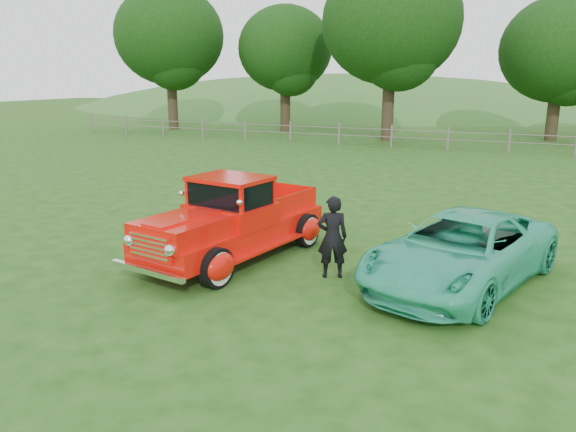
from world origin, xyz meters
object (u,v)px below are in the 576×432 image
at_px(tree_near_east, 560,50).
at_px(tree_near_west, 392,21).
at_px(red_pickup, 233,222).
at_px(tree_far_west, 169,36).
at_px(tree_mid_west, 285,49).
at_px(man, 332,237).
at_px(teal_sedan, 461,251).

bearing_deg(tree_near_east, tree_near_west, -156.04).
bearing_deg(tree_near_east, red_pickup, -103.37).
xyz_separation_m(tree_far_west, tree_near_west, (16.00, -1.00, 0.31)).
height_order(tree_mid_west, man, tree_mid_west).
height_order(red_pickup, teal_sedan, red_pickup).
distance_m(tree_far_west, tree_near_east, 25.21).
bearing_deg(red_pickup, tree_near_west, 106.50).
bearing_deg(tree_near_west, tree_near_east, 23.96).
xyz_separation_m(red_pickup, teal_sedan, (4.62, 0.30, -0.13)).
height_order(tree_far_west, tree_mid_west, tree_far_west).
relative_size(tree_mid_west, teal_sedan, 1.77).
xyz_separation_m(teal_sedan, man, (-2.32, -0.56, 0.14)).
height_order(tree_far_west, man, tree_far_west).
bearing_deg(teal_sedan, tree_near_west, 124.76).
relative_size(tree_far_west, tree_near_west, 0.95).
height_order(tree_far_west, tree_near_west, tree_near_west).
bearing_deg(tree_far_west, tree_near_west, -3.58).
distance_m(tree_near_west, teal_sedan, 24.84).
height_order(red_pickup, man, red_pickup).
bearing_deg(tree_near_east, tree_mid_west, -176.63).
height_order(tree_near_west, red_pickup, tree_near_west).
relative_size(tree_near_west, teal_sedan, 2.18).
bearing_deg(man, tree_mid_west, -90.21).
relative_size(red_pickup, teal_sedan, 1.09).
relative_size(tree_mid_west, red_pickup, 1.62).
bearing_deg(tree_far_west, red_pickup, -52.70).
bearing_deg(man, tree_near_west, -104.42).
distance_m(tree_near_east, man, 28.22).
height_order(tree_mid_west, red_pickup, tree_mid_west).
xyz_separation_m(tree_near_east, teal_sedan, (-1.87, -26.99, -4.58)).
xyz_separation_m(tree_near_east, man, (-4.19, -27.55, -4.45)).
bearing_deg(man, tree_far_west, -75.68).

